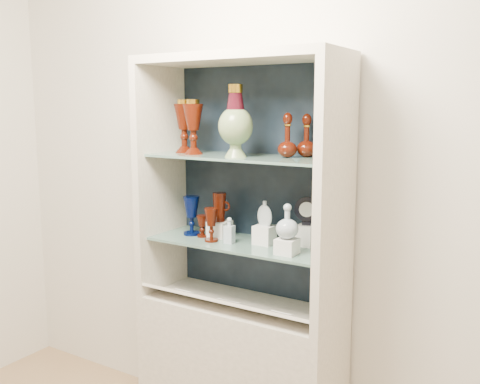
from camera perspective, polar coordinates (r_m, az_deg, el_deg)
The scene contains 31 objects.
wall_back at distance 2.71m, azimuth 2.45°, elevation 2.72°, with size 3.50×0.02×2.80m, color silver.
cabinet_base at distance 2.83m, azimuth 0.00°, elevation -18.81°, with size 1.00×0.40×0.75m, color #BAB09D.
cabinet_back_panel at distance 2.69m, azimuth 2.12°, elevation 1.07°, with size 0.98×0.02×1.15m, color black.
cabinet_side_left at distance 2.81m, azimuth -8.36°, elevation 1.32°, with size 0.04×0.40×1.15m, color #BAB09D.
cabinet_side_right at distance 2.32m, azimuth 10.15°, elevation -0.38°, with size 0.04×0.40×1.15m, color #BAB09D.
cabinet_top_cap at distance 2.51m, azimuth 0.00°, elevation 14.11°, with size 1.00×0.40×0.04m, color #BAB09D.
shelf_lower at distance 2.60m, azimuth 0.23°, elevation -5.51°, with size 0.92×0.34×0.01m, color slate.
shelf_upper at distance 2.53m, azimuth 0.24°, elevation 3.73°, with size 0.92×0.34×0.01m, color slate.
label_ledge at distance 2.58m, azimuth -1.31°, elevation -11.82°, with size 0.92×0.18×0.01m, color #BAB09D.
label_card_0 at distance 2.56m, azimuth -0.74°, elevation -11.63°, with size 0.10×0.07×0.00m, color white.
label_card_1 at distance 2.70m, azimuth -5.66°, elevation -10.51°, with size 0.10×0.07×0.00m, color white.
label_card_2 at distance 2.44m, azimuth 4.75°, elevation -12.77°, with size 0.10×0.07×0.00m, color white.
label_card_3 at distance 2.57m, azimuth -1.04°, elevation -11.57°, with size 0.10×0.07×0.00m, color white.
pedestal_lamp_left at distance 2.63m, azimuth -5.00°, elevation 6.93°, with size 0.10×0.10×0.26m, color #421004, non-canonical shape.
pedestal_lamp_right at distance 2.73m, azimuth -5.98°, elevation 6.99°, with size 0.10×0.10×0.27m, color #421004, non-canonical shape.
enamel_urn at distance 2.47m, azimuth -0.48°, elevation 7.58°, with size 0.16×0.16×0.33m, color #07470E, non-canonical shape.
ruby_decanter_a at distance 2.45m, azimuth 5.09°, elevation 6.34°, with size 0.09×0.09×0.23m, color #431206, non-canonical shape.
ruby_decanter_b at distance 2.49m, azimuth 7.12°, elevation 6.15°, with size 0.09×0.09×0.21m, color #431206, non-canonical shape.
lidded_bowl at distance 2.35m, azimuth 9.33°, elevation 4.36°, with size 0.07×0.07×0.08m, color #431206, non-canonical shape.
cobalt_goblet at distance 2.74m, azimuth -5.19°, elevation -2.53°, with size 0.08×0.08×0.20m, color #000A3D, non-canonical shape.
ruby_goblet_tall at distance 2.61m, azimuth -3.08°, elevation -3.51°, with size 0.07×0.07×0.16m, color #421004, non-canonical shape.
ruby_goblet_small at distance 2.70m, azimuth -4.05°, elevation -3.66°, with size 0.06×0.06×0.11m, color #431206, non-canonical shape.
riser_ruby_pitcher at distance 2.70m, azimuth -2.18°, elevation -3.96°, with size 0.10×0.10×0.08m, color silver.
ruby_pitcher at distance 2.68m, azimuth -2.20°, elevation -1.61°, with size 0.11×0.07×0.15m, color #421004, non-canonical shape.
clear_square_bottle at distance 2.57m, azimuth -1.14°, elevation -4.11°, with size 0.04×0.04×0.13m, color #9DADB8, non-canonical shape.
riser_flat_flask at distance 2.56m, azimuth 2.63°, elevation -4.58°, with size 0.09×0.09×0.09m, color silver.
flat_flask at distance 2.54m, azimuth 2.65°, elevation -2.24°, with size 0.09×0.04×0.12m, color #B2C3C9, non-canonical shape.
riser_clear_round_decanter at distance 2.40m, azimuth 5.03°, elevation -5.80°, with size 0.09×0.09×0.07m, color silver.
clear_round_decanter at distance 2.37m, azimuth 5.07°, elevation -3.22°, with size 0.10×0.10×0.15m, color #9DADB8, non-canonical shape.
riser_cameo_medallion at distance 2.55m, azimuth 7.07°, elevation -4.61°, with size 0.08×0.08×0.10m, color silver.
cameo_medallion at distance 2.52m, azimuth 7.12°, elevation -1.98°, with size 0.12×0.04×0.14m, color black, non-canonical shape.
Camera 1 is at (1.31, -0.60, 1.70)m, focal length 40.00 mm.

